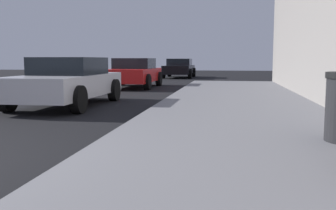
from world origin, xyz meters
The scene contains 4 objects.
sidewalk centered at (4.00, 0.00, 0.07)m, with size 4.00×32.00×0.15m, color slate.
car_silver centered at (-0.47, 6.04, 0.65)m, with size 1.95×4.32×1.27m.
car_red centered at (-0.38, 12.93, 0.65)m, with size 1.99×4.10×1.27m.
car_black centered at (0.43, 22.41, 0.65)m, with size 1.95×4.23×1.27m.
Camera 1 is at (3.71, -3.63, 1.21)m, focal length 41.48 mm.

